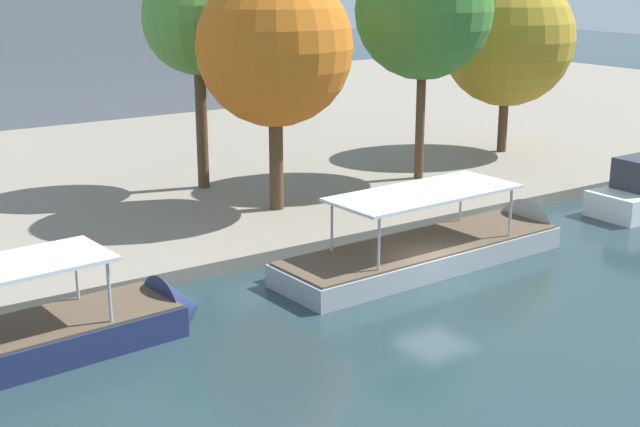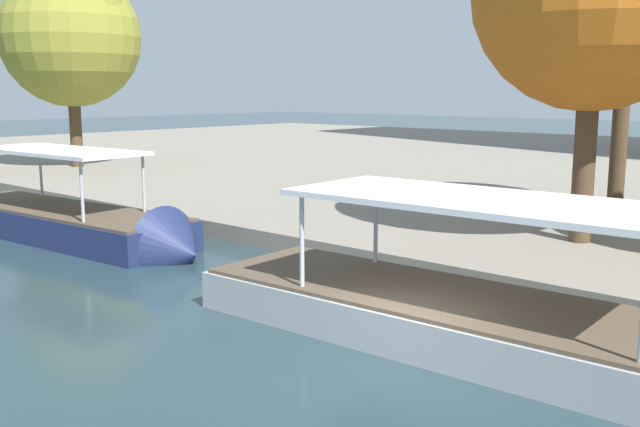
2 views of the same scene
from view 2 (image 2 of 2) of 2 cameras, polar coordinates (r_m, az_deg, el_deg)
ground_plane at (r=13.59m, az=6.14°, el=-11.58°), size 220.00×220.00×0.00m
tour_boat_1 at (r=24.95m, az=-18.57°, el=-1.14°), size 12.09×3.67×4.00m
tour_boat_2 at (r=14.02m, az=16.73°, el=-9.87°), size 13.47×3.81×4.25m
tree_1 at (r=43.91m, az=-19.19°, el=13.27°), size 7.83×7.83×11.24m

